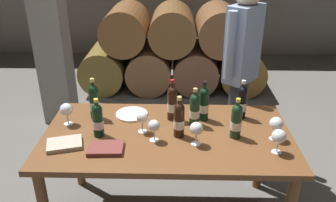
% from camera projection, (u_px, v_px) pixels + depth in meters
% --- Properties ---
extents(barrel_stack, '(2.49, 0.90, 1.15)m').
position_uv_depth(barrel_stack, '(172.00, 50.00, 4.83)').
color(barrel_stack, brown).
rests_on(barrel_stack, ground_plane).
extents(stone_pillar, '(0.32, 0.32, 2.60)m').
position_uv_depth(stone_pillar, '(47.00, 8.00, 3.63)').
color(stone_pillar, gray).
rests_on(stone_pillar, ground_plane).
extents(dining_table, '(1.70, 0.90, 0.76)m').
position_uv_depth(dining_table, '(167.00, 144.00, 2.44)').
color(dining_table, brown).
rests_on(dining_table, ground_plane).
extents(wine_bottle_0, '(0.07, 0.07, 0.30)m').
position_uv_depth(wine_bottle_0, '(242.00, 102.00, 2.55)').
color(wine_bottle_0, black).
rests_on(wine_bottle_0, dining_table).
extents(wine_bottle_1, '(0.07, 0.07, 0.29)m').
position_uv_depth(wine_bottle_1, '(179.00, 119.00, 2.31)').
color(wine_bottle_1, black).
rests_on(wine_bottle_1, dining_table).
extents(wine_bottle_2, '(0.07, 0.07, 0.28)m').
position_uv_depth(wine_bottle_2, '(195.00, 109.00, 2.45)').
color(wine_bottle_2, '#19381E').
rests_on(wine_bottle_2, dining_table).
extents(wine_bottle_3, '(0.07, 0.07, 0.27)m').
position_uv_depth(wine_bottle_3, '(98.00, 120.00, 2.32)').
color(wine_bottle_3, black).
rests_on(wine_bottle_3, dining_table).
extents(wine_bottle_4, '(0.07, 0.07, 0.30)m').
position_uv_depth(wine_bottle_4, '(204.00, 104.00, 2.52)').
color(wine_bottle_4, black).
rests_on(wine_bottle_4, dining_table).
extents(wine_bottle_5, '(0.07, 0.07, 0.31)m').
position_uv_depth(wine_bottle_5, '(94.00, 101.00, 2.54)').
color(wine_bottle_5, black).
rests_on(wine_bottle_5, dining_table).
extents(wine_bottle_6, '(0.07, 0.07, 0.31)m').
position_uv_depth(wine_bottle_6, '(172.00, 103.00, 2.52)').
color(wine_bottle_6, black).
rests_on(wine_bottle_6, dining_table).
extents(wine_bottle_7, '(0.07, 0.07, 0.29)m').
position_uv_depth(wine_bottle_7, '(236.00, 121.00, 2.30)').
color(wine_bottle_7, '#19381E').
rests_on(wine_bottle_7, dining_table).
extents(wine_glass_0, '(0.09, 0.09, 0.16)m').
position_uv_depth(wine_glass_0, '(196.00, 129.00, 2.22)').
color(wine_glass_0, white).
rests_on(wine_glass_0, dining_table).
extents(wine_glass_1, '(0.09, 0.09, 0.16)m').
position_uv_depth(wine_glass_1, '(66.00, 110.00, 2.46)').
color(wine_glass_1, white).
rests_on(wine_glass_1, dining_table).
extents(wine_glass_2, '(0.08, 0.08, 0.15)m').
position_uv_depth(wine_glass_2, '(142.00, 118.00, 2.37)').
color(wine_glass_2, white).
rests_on(wine_glass_2, dining_table).
extents(wine_glass_3, '(0.08, 0.08, 0.15)m').
position_uv_depth(wine_glass_3, '(154.00, 126.00, 2.26)').
color(wine_glass_3, white).
rests_on(wine_glass_3, dining_table).
extents(wine_glass_4, '(0.09, 0.09, 0.16)m').
position_uv_depth(wine_glass_4, '(279.00, 137.00, 2.14)').
color(wine_glass_4, white).
rests_on(wine_glass_4, dining_table).
extents(wine_glass_5, '(0.09, 0.09, 0.16)m').
position_uv_depth(wine_glass_5, '(276.00, 124.00, 2.28)').
color(wine_glass_5, white).
rests_on(wine_glass_5, dining_table).
extents(tasting_notebook, '(0.23, 0.17, 0.03)m').
position_uv_depth(tasting_notebook, '(106.00, 148.00, 2.20)').
color(tasting_notebook, brown).
rests_on(tasting_notebook, dining_table).
extents(leather_ledger, '(0.26, 0.22, 0.03)m').
position_uv_depth(leather_ledger, '(65.00, 144.00, 2.25)').
color(leather_ledger, '#B2A893').
rests_on(leather_ledger, dining_table).
extents(serving_plate, '(0.24, 0.24, 0.01)m').
position_uv_depth(serving_plate, '(132.00, 114.00, 2.63)').
color(serving_plate, white).
rests_on(serving_plate, dining_table).
extents(sommelier_presenting, '(0.34, 0.40, 1.72)m').
position_uv_depth(sommelier_presenting, '(242.00, 59.00, 2.93)').
color(sommelier_presenting, '#383842').
rests_on(sommelier_presenting, ground_plane).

